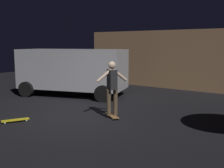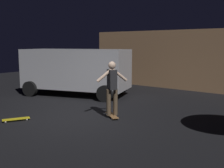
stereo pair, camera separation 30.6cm
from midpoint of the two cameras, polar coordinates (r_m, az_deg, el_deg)
The scene contains 6 objects.
ground_plane at distance 8.53m, azimuth -8.55°, elevation -7.17°, with size 28.00×28.00×0.00m, color black.
low_building at distance 15.73m, azimuth 15.74°, elevation 5.16°, with size 10.76×3.83×2.95m.
parked_van at distance 12.27m, azimuth -8.91°, elevation 3.07°, with size 4.96×3.39×2.03m.
skateboard_ridden at distance 8.59m, azimuth -1.03°, elevation -6.58°, with size 0.75×0.61×0.07m.
skateboard_spare at distance 8.63m, azimuth -20.40°, elevation -7.05°, with size 0.54×0.78×0.07m.
skater at distance 8.39m, azimuth -1.04°, elevation -0.09°, with size 0.64×0.86×1.67m.
Camera 1 is at (5.65, -5.95, 2.27)m, focal length 43.99 mm.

